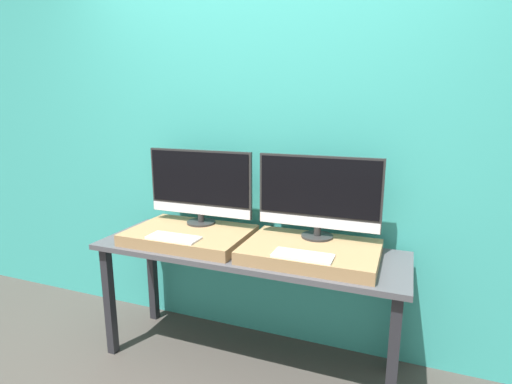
% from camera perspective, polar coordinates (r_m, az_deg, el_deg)
% --- Properties ---
extents(wall_back, '(8.00, 0.04, 2.60)m').
position_cam_1_polar(wall_back, '(2.46, 1.78, 7.52)').
color(wall_back, teal).
rests_on(wall_back, ground_plane).
extents(workbench, '(1.75, 0.56, 0.72)m').
position_cam_1_polar(workbench, '(2.30, -1.27, -9.97)').
color(workbench, '#47474C').
rests_on(workbench, ground_plane).
extents(wooden_riser_left, '(0.70, 0.48, 0.07)m').
position_cam_1_polar(wooden_riser_left, '(2.41, -9.46, -6.11)').
color(wooden_riser_left, '#99754C').
rests_on(wooden_riser_left, workbench).
extents(monitor_left, '(0.68, 0.18, 0.46)m').
position_cam_1_polar(monitor_left, '(2.46, -8.01, 1.01)').
color(monitor_left, '#282828').
rests_on(monitor_left, wooden_riser_left).
extents(keyboard_left, '(0.29, 0.12, 0.01)m').
position_cam_1_polar(keyboard_left, '(2.26, -11.70, -6.39)').
color(keyboard_left, silver).
rests_on(keyboard_left, wooden_riser_left).
extents(wooden_riser_right, '(0.70, 0.48, 0.07)m').
position_cam_1_polar(wooden_riser_right, '(2.15, 7.84, -8.41)').
color(wooden_riser_right, '#99754C').
rests_on(wooden_riser_right, workbench).
extents(monitor_right, '(0.68, 0.18, 0.46)m').
position_cam_1_polar(monitor_right, '(2.20, 8.92, -0.37)').
color(monitor_right, '#282828').
rests_on(monitor_right, wooden_riser_right).
extents(keyboard_right, '(0.29, 0.12, 0.01)m').
position_cam_1_polar(keyboard_right, '(1.98, 6.70, -8.99)').
color(keyboard_right, silver).
rests_on(keyboard_right, wooden_riser_right).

